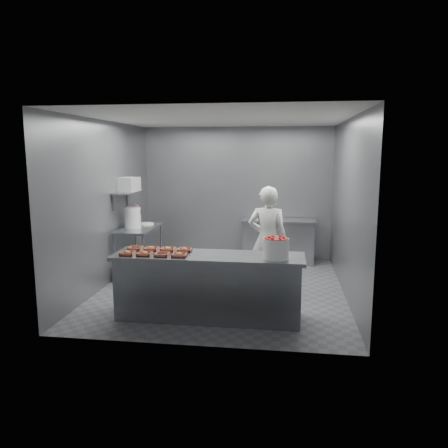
{
  "coord_description": "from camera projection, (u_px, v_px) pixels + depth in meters",
  "views": [
    {
      "loc": [
        1.01,
        -7.04,
        2.28
      ],
      "look_at": [
        0.06,
        -0.2,
        1.13
      ],
      "focal_mm": 35.0,
      "sensor_mm": 36.0,
      "label": 1
    }
  ],
  "objects": [
    {
      "name": "tray_5",
      "position": [
        152.0,
        249.0,
        6.19
      ],
      "size": [
        0.19,
        0.18,
        0.06
      ],
      "color": "tan",
      "rests_on": "service_counter"
    },
    {
      "name": "bucket_lid",
      "position": [
        146.0,
        224.0,
        8.38
      ],
      "size": [
        0.38,
        0.38,
        0.02
      ],
      "primitive_type": "cylinder",
      "rotation": [
        0.0,
        0.0,
        -0.28
      ],
      "color": "silver",
      "rests_on": "prep_table"
    },
    {
      "name": "appliance",
      "position": [
        129.0,
        184.0,
        7.99
      ],
      "size": [
        0.36,
        0.39,
        0.25
      ],
      "primitive_type": "cube",
      "rotation": [
        0.0,
        0.0,
        -0.21
      ],
      "color": "gray",
      "rests_on": "wall_shelf"
    },
    {
      "name": "wall_left",
      "position": [
        106.0,
        204.0,
        7.43
      ],
      "size": [
        0.04,
        4.5,
        2.8
      ],
      "primitive_type": "cube",
      "color": "slate",
      "rests_on": "ground"
    },
    {
      "name": "wall_right",
      "position": [
        348.0,
        208.0,
        6.89
      ],
      "size": [
        0.04,
        4.5,
        2.8
      ],
      "primitive_type": "cube",
      "color": "slate",
      "rests_on": "ground"
    },
    {
      "name": "floor",
      "position": [
        222.0,
        288.0,
        7.39
      ],
      "size": [
        4.5,
        4.5,
        0.0
      ],
      "primitive_type": "plane",
      "color": "#4C4C51",
      "rests_on": "ground"
    },
    {
      "name": "tray_6",
      "position": [
        168.0,
        249.0,
        6.16
      ],
      "size": [
        0.19,
        0.18,
        0.06
      ],
      "color": "tan",
      "rests_on": "service_counter"
    },
    {
      "name": "tray_3",
      "position": [
        179.0,
        255.0,
        5.82
      ],
      "size": [
        0.19,
        0.18,
        0.06
      ],
      "color": "tan",
      "rests_on": "service_counter"
    },
    {
      "name": "tray_7",
      "position": [
        185.0,
        250.0,
        6.12
      ],
      "size": [
        0.19,
        0.18,
        0.06
      ],
      "color": "tan",
      "rests_on": "service_counter"
    },
    {
      "name": "worker",
      "position": [
        268.0,
        240.0,
        7.03
      ],
      "size": [
        0.68,
        0.48,
        1.75
      ],
      "primitive_type": "imported",
      "rotation": [
        0.0,
        0.0,
        3.03
      ],
      "color": "silver",
      "rests_on": "ground"
    },
    {
      "name": "prep_table",
      "position": [
        139.0,
        244.0,
        8.11
      ],
      "size": [
        0.6,
        1.2,
        0.9
      ],
      "color": "slate",
      "rests_on": "ground"
    },
    {
      "name": "tray_1",
      "position": [
        145.0,
        254.0,
        5.88
      ],
      "size": [
        0.19,
        0.18,
        0.06
      ],
      "color": "tan",
      "rests_on": "service_counter"
    },
    {
      "name": "strawberry_tub",
      "position": [
        276.0,
        248.0,
        5.68
      ],
      "size": [
        0.33,
        0.33,
        0.28
      ],
      "color": "silver",
      "rests_on": "service_counter"
    },
    {
      "name": "glaze_bucket",
      "position": [
        133.0,
        217.0,
        7.98
      ],
      "size": [
        0.31,
        0.29,
        0.45
      ],
      "color": "silver",
      "rests_on": "prep_table"
    },
    {
      "name": "paper_stack",
      "position": [
        262.0,
        218.0,
        9.02
      ],
      "size": [
        0.3,
        0.22,
        0.04
      ],
      "primitive_type": "cube",
      "rotation": [
        0.0,
        0.0,
        -0.01
      ],
      "color": "silver",
      "rests_on": "back_counter"
    },
    {
      "name": "tray_4",
      "position": [
        136.0,
        248.0,
        6.22
      ],
      "size": [
        0.19,
        0.18,
        0.04
      ],
      "color": "tan",
      "rests_on": "service_counter"
    },
    {
      "name": "tray_2",
      "position": [
        162.0,
        254.0,
        5.85
      ],
      "size": [
        0.19,
        0.18,
        0.04
      ],
      "color": "tan",
      "rests_on": "service_counter"
    },
    {
      "name": "ceiling",
      "position": [
        222.0,
        119.0,
        6.93
      ],
      "size": [
        4.5,
        4.5,
        0.0
      ],
      "primitive_type": "plane",
      "rotation": [
        3.14,
        0.0,
        0.0
      ],
      "color": "white",
      "rests_on": "wall_back"
    },
    {
      "name": "wall_back",
      "position": [
        237.0,
        193.0,
        9.36
      ],
      "size": [
        4.0,
        0.04,
        2.8
      ],
      "primitive_type": "cube",
      "color": "slate",
      "rests_on": "ground"
    },
    {
      "name": "service_counter",
      "position": [
        208.0,
        286.0,
        6.0
      ],
      "size": [
        2.6,
        0.7,
        0.9
      ],
      "color": "slate",
      "rests_on": "ground"
    },
    {
      "name": "rag",
      "position": [
        147.0,
        225.0,
        8.26
      ],
      "size": [
        0.16,
        0.15,
        0.02
      ],
      "primitive_type": "cube",
      "rotation": [
        0.0,
        0.0,
        0.32
      ],
      "color": "#CCB28C",
      "rests_on": "prep_table"
    },
    {
      "name": "back_counter",
      "position": [
        278.0,
        241.0,
        9.05
      ],
      "size": [
        1.5,
        0.6,
        0.9
      ],
      "color": "slate",
      "rests_on": "ground"
    },
    {
      "name": "wall_shelf",
      "position": [
        129.0,
        192.0,
        7.97
      ],
      "size": [
        0.35,
        0.9,
        0.03
      ],
      "primitive_type": "cube",
      "color": "slate",
      "rests_on": "wall_left"
    },
    {
      "name": "tray_0",
      "position": [
        128.0,
        253.0,
        5.92
      ],
      "size": [
        0.19,
        0.18,
        0.06
      ],
      "color": "tan",
      "rests_on": "service_counter"
    }
  ]
}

